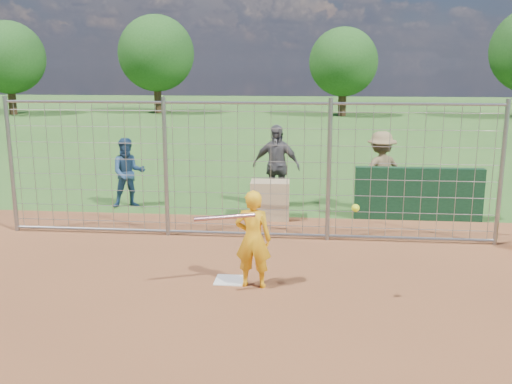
# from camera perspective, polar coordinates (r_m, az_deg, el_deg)

# --- Properties ---
(ground) EXTENTS (100.00, 100.00, 0.00)m
(ground) POSITION_cam_1_polar(r_m,az_deg,el_deg) (8.84, -2.47, -8.39)
(ground) COLOR #2D591E
(ground) RESTS_ON ground
(infield_dirt) EXTENTS (18.00, 18.00, 0.00)m
(infield_dirt) POSITION_cam_1_polar(r_m,az_deg,el_deg) (6.18, -6.59, -18.32)
(infield_dirt) COLOR brown
(infield_dirt) RESTS_ON ground
(home_plate) EXTENTS (0.43, 0.43, 0.02)m
(home_plate) POSITION_cam_1_polar(r_m,az_deg,el_deg) (8.65, -2.66, -8.80)
(home_plate) COLOR silver
(home_plate) RESTS_ON ground
(dugout_wall) EXTENTS (2.60, 0.20, 1.10)m
(dugout_wall) POSITION_cam_1_polar(r_m,az_deg,el_deg) (12.25, 15.92, -0.19)
(dugout_wall) COLOR #11381E
(dugout_wall) RESTS_ON ground
(batter) EXTENTS (0.55, 0.39, 1.44)m
(batter) POSITION_cam_1_polar(r_m,az_deg,el_deg) (8.21, -0.30, -4.74)
(batter) COLOR #FFB216
(batter) RESTS_ON ground
(bystander_a) EXTENTS (0.93, 0.84, 1.57)m
(bystander_a) POSITION_cam_1_polar(r_m,az_deg,el_deg) (13.12, -12.65, 1.88)
(bystander_a) COLOR navy
(bystander_a) RESTS_ON ground
(bystander_b) EXTENTS (1.18, 0.71, 1.88)m
(bystander_b) POSITION_cam_1_polar(r_m,az_deg,el_deg) (12.79, 2.01, 2.60)
(bystander_b) COLOR #515055
(bystander_b) RESTS_ON ground
(bystander_c) EXTENTS (1.30, 1.02, 1.76)m
(bystander_c) POSITION_cam_1_polar(r_m,az_deg,el_deg) (12.73, 12.35, 2.00)
(bystander_c) COLOR olive
(bystander_c) RESTS_ON ground
(equipment_bin) EXTENTS (0.82, 0.58, 0.80)m
(equipment_bin) POSITION_cam_1_polar(r_m,az_deg,el_deg) (11.91, 1.42, -0.80)
(equipment_bin) COLOR tan
(equipment_bin) RESTS_ON ground
(equipment_in_play) EXTENTS (2.22, 0.45, 0.31)m
(equipment_in_play) POSITION_cam_1_polar(r_m,az_deg,el_deg) (7.73, -0.09, -2.31)
(equipment_in_play) COLOR silver
(equipment_in_play) RESTS_ON ground
(backstop_fence) EXTENTS (9.08, 0.08, 2.60)m
(backstop_fence) POSITION_cam_1_polar(r_m,az_deg,el_deg) (10.41, -0.99, 2.07)
(backstop_fence) COLOR gray
(backstop_fence) RESTS_ON ground
(tree_line) EXTENTS (44.66, 6.72, 6.48)m
(tree_line) POSITION_cam_1_polar(r_m,az_deg,el_deg) (36.35, 8.96, 13.38)
(tree_line) COLOR #3F2B19
(tree_line) RESTS_ON ground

